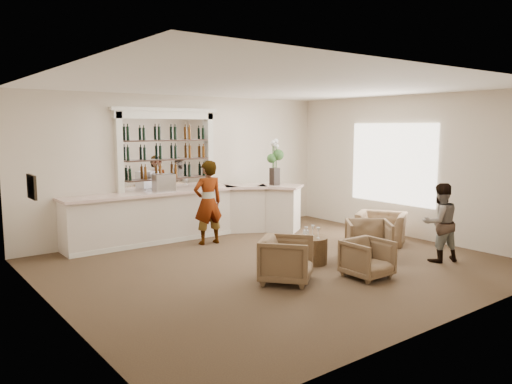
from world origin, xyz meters
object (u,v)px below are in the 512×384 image
Objects in this scene: cocktail_table at (312,250)px; espresso_machine at (164,183)px; armchair_center at (367,259)px; sommelier at (208,202)px; flower_vase at (275,159)px; armchair_far at (381,228)px; guest at (440,222)px; armchair_left at (287,260)px; bar_counter at (190,214)px; armchair_right at (368,240)px.

espresso_machine is (-1.36, 3.34, 1.08)m from cocktail_table.
armchair_center is 4.92m from espresso_machine.
flower_vase is at bearing -167.53° from sommelier.
armchair_far is (3.12, -2.25, -0.59)m from sommelier.
armchair_far is at bearing -81.29° from guest.
guest is 3.44× the size of espresso_machine.
flower_vase is (1.38, 2.79, 1.52)m from cocktail_table.
armchair_left is at bearing -126.72° from flower_vase.
flower_vase is (2.10, 0.25, 0.85)m from sommelier.
bar_counter reaches higher than armchair_center.
espresso_machine is at bearing 163.17° from armchair_right.
sommelier is at bearing -42.48° from espresso_machine.
armchair_right is (1.82, -3.75, -0.19)m from bar_counter.
guest is at bearing 130.84° from sommelier.
armchair_left is at bearing -152.56° from cocktail_table.
armchair_right is at bearing -48.69° from espresso_machine.
guest is at bearing -3.21° from armchair_center.
bar_counter is 3.91m from armchair_left.
guest reaches higher than cocktail_table.
flower_vase is at bearing 63.60° from cocktail_table.
espresso_machine reaches higher than armchair_center.
guest is at bearing -53.84° from armchair_left.
bar_counter is 5.44m from guest.
armchair_center is (0.87, -4.53, -0.24)m from bar_counter.
sommelier is at bearing -87.78° from bar_counter.
guest is (2.05, -1.38, 0.51)m from cocktail_table.
cocktail_table is 0.82× the size of armchair_center.
guest is 5.85m from espresso_machine.
sommelier is (0.03, -0.75, 0.35)m from bar_counter.
armchair_left is 0.99× the size of armchair_right.
guest reaches higher than armchair_far.
bar_counter is 7.83× the size of armchair_center.
cocktail_table is 0.53× the size of flower_vase.
armchair_center is (0.13, -1.24, 0.08)m from cocktail_table.
guest is 1.76m from armchair_far.
armchair_center is at bearing -84.01° from cocktail_table.
espresso_machine is (-0.65, 0.80, 0.41)m from sommelier.
armchair_center is 4.46m from flower_vase.
cocktail_table is 1.29m from armchair_left.
armchair_right reaches higher than armchair_left.
armchair_center is at bearing -86.83° from armchair_far.
guest is (2.79, -4.67, 0.18)m from bar_counter.
armchair_right is 1.91× the size of espresso_machine.
bar_counter is 12.97× the size of espresso_machine.
armchair_left is (-1.14, -0.59, 0.13)m from cocktail_table.
espresso_machine reaches higher than armchair_right.
sommelier reaches higher than guest.
armchair_far is at bearing 69.92° from armchair_right.
sommelier is 2.20× the size of armchair_left.
bar_counter is 5.50× the size of armchair_far.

